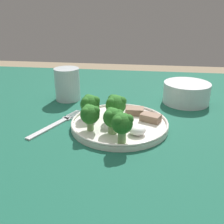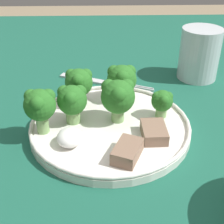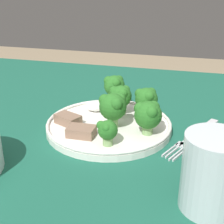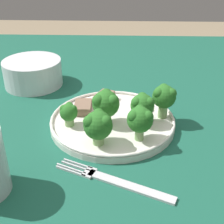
% 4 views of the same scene
% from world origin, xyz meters
% --- Properties ---
extents(table, '(1.31, 1.07, 0.74)m').
position_xyz_m(table, '(0.00, 0.00, 0.65)').
color(table, '#195642').
rests_on(table, ground_plane).
extents(dinner_plate, '(0.24, 0.24, 0.02)m').
position_xyz_m(dinner_plate, '(0.02, -0.06, 0.75)').
color(dinner_plate, white).
rests_on(dinner_plate, table).
extents(fork, '(0.10, 0.18, 0.00)m').
position_xyz_m(fork, '(-0.14, -0.07, 0.74)').
color(fork, silver).
rests_on(fork, table).
extents(drinking_glass, '(0.08, 0.08, 0.10)m').
position_xyz_m(drinking_glass, '(-0.17, 0.12, 0.78)').
color(drinking_glass, silver).
rests_on(drinking_glass, table).
extents(broccoli_floret_near_rim_left, '(0.05, 0.05, 0.07)m').
position_xyz_m(broccoli_floret_near_rim_left, '(0.01, -0.05, 0.79)').
color(broccoli_floret_near_rim_left, '#7FA866').
rests_on(broccoli_floret_near_rim_left, dinner_plate).
extents(broccoli_floret_center_left, '(0.05, 0.05, 0.07)m').
position_xyz_m(broccoli_floret_center_left, '(0.04, -0.16, 0.80)').
color(broccoli_floret_center_left, '#7FA866').
rests_on(broccoli_floret_center_left, dinner_plate).
extents(broccoli_floret_back_left, '(0.05, 0.05, 0.06)m').
position_xyz_m(broccoli_floret_back_left, '(-0.04, -0.11, 0.79)').
color(broccoli_floret_back_left, '#7FA866').
rests_on(broccoli_floret_back_left, dinner_plate).
extents(broccoli_floret_front_left, '(0.03, 0.03, 0.04)m').
position_xyz_m(broccoli_floret_front_left, '(0.00, 0.02, 0.78)').
color(broccoli_floret_front_left, '#7FA866').
rests_on(broccoli_floret_front_left, dinner_plate).
extents(broccoli_floret_center_back, '(0.05, 0.05, 0.06)m').
position_xyz_m(broccoli_floret_center_back, '(0.01, -0.12, 0.79)').
color(broccoli_floret_center_back, '#7FA866').
rests_on(broccoli_floret_center_back, dinner_plate).
extents(broccoli_floret_mid_cluster, '(0.05, 0.05, 0.06)m').
position_xyz_m(broccoli_floret_mid_cluster, '(-0.06, -0.04, 0.79)').
color(broccoli_floret_mid_cluster, '#7FA866').
rests_on(broccoli_floret_mid_cluster, dinner_plate).
extents(meat_slice_front_slice, '(0.06, 0.05, 0.02)m').
position_xyz_m(meat_slice_front_slice, '(0.10, -0.04, 0.76)').
color(meat_slice_front_slice, '#846651').
rests_on(meat_slice_front_slice, dinner_plate).
extents(meat_slice_middle_slice, '(0.05, 0.03, 0.02)m').
position_xyz_m(meat_slice_middle_slice, '(0.06, -0.00, 0.76)').
color(meat_slice_middle_slice, '#846651').
rests_on(meat_slice_middle_slice, dinner_plate).
extents(sauce_dollop, '(0.04, 0.04, 0.02)m').
position_xyz_m(sauce_dollop, '(0.07, -0.12, 0.76)').
color(sauce_dollop, white).
rests_on(sauce_dollop, dinner_plate).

